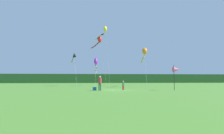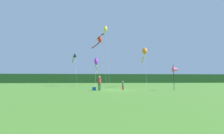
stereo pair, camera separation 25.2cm
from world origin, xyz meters
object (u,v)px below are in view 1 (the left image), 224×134
banner_flag_pole (176,70)px  kite_black (74,56)px  kite_orange (144,53)px  person_child (123,85)px  kite_purple (96,62)px  cooler_box (95,89)px  kite_yellow (104,31)px  person_adult (100,82)px  kite_red (99,40)px

banner_flag_pole → kite_black: kite_black is taller
kite_orange → person_child: bearing=-124.3°
kite_purple → kite_orange: bearing=-38.1°
cooler_box → kite_purple: 15.65m
cooler_box → kite_yellow: 16.84m
person_adult → kite_red: size_ratio=0.17×
banner_flag_pole → kite_orange: (-1.68, 8.87, 3.58)m
cooler_box → banner_flag_pole: (10.57, -0.94, 2.46)m
cooler_box → kite_black: bearing=107.0°
kite_orange → banner_flag_pole: bearing=-79.3°
person_child → kite_orange: size_ratio=0.13×
person_adult → kite_purple: (-0.62, 15.27, 4.06)m
kite_yellow → kite_red: (-0.95, 1.34, -1.69)m
kite_purple → kite_black: bearing=168.8°
kite_orange → kite_red: size_ratio=0.84×
person_adult → kite_red: kite_red is taller
person_child → kite_yellow: (-2.14, 11.93, 10.79)m
banner_flag_pole → kite_purple: kite_purple is taller
person_child → banner_flag_pole: (6.76, -1.42, 2.00)m
person_child → cooler_box: person_child is taller
kite_orange → kite_red: bearing=144.5°
person_child → kite_orange: 10.60m
person_adult → banner_flag_pole: 10.04m
kite_orange → kite_black: bearing=150.1°
person_adult → kite_yellow: (0.99, 12.82, 10.44)m
kite_black → kite_orange: size_ratio=0.85×
banner_flag_pole → kite_orange: bearing=100.7°
banner_flag_pole → kite_black: (-15.41, 16.77, 3.94)m
cooler_box → kite_black: kite_black is taller
kite_yellow → kite_orange: 9.97m
banner_flag_pole → kite_yellow: kite_yellow is taller
kite_black → kite_yellow: bearing=-27.7°
cooler_box → kite_purple: size_ratio=0.04×
banner_flag_pole → kite_purple: bearing=123.6°
kite_black → kite_purple: (4.90, -0.97, -1.52)m
kite_yellow → cooler_box: bearing=-97.6°
person_adult → kite_orange: bearing=45.4°
kite_yellow → kite_purple: kite_yellow is taller
banner_flag_pole → kite_red: kite_red is taller
kite_black → kite_red: 6.72m
kite_black → kite_red: (5.55, -2.08, 3.17)m
person_child → cooler_box: bearing=-172.7°
kite_black → kite_orange: kite_black is taller
banner_flag_pole → kite_yellow: (-8.90, 13.35, 8.79)m
kite_black → kite_purple: kite_black is taller
person_adult → banner_flag_pole: size_ratio=0.56×
kite_black → kite_yellow: kite_yellow is taller
cooler_box → kite_purple: (0.05, 14.86, 4.88)m
kite_orange → kite_purple: bearing=141.9°
cooler_box → kite_orange: bearing=41.7°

